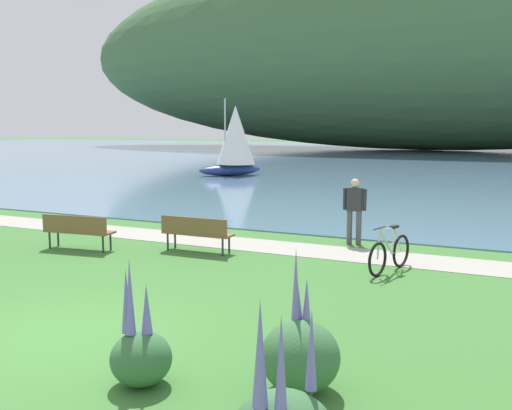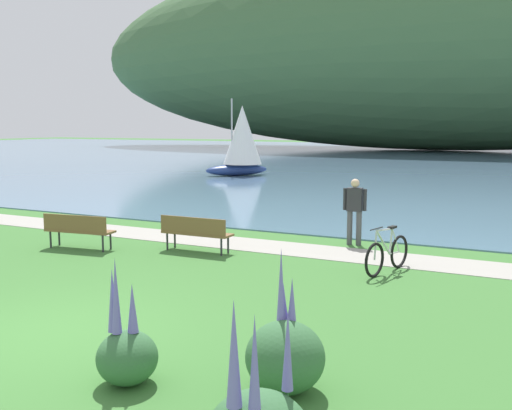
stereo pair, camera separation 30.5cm
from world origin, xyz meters
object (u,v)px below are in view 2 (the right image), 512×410
at_px(bicycle_leaning_near_bench, 387,254).
at_px(sailboat_mid_bay, 242,140).
at_px(park_bench_further_along, 78,228).
at_px(person_at_shoreline, 355,207).
at_px(park_bench_near_camera, 195,231).

bearing_deg(bicycle_leaning_near_bench, sailboat_mid_bay, 125.36).
relative_size(park_bench_further_along, person_at_shoreline, 1.08).
distance_m(bicycle_leaning_near_bench, sailboat_mid_bay, 23.49).
bearing_deg(person_at_shoreline, park_bench_further_along, -149.21).
height_order(park_bench_near_camera, park_bench_further_along, same).
xyz_separation_m(park_bench_further_along, person_at_shoreline, (5.99, 3.57, 0.46)).
relative_size(person_at_shoreline, sailboat_mid_bay, 0.37).
height_order(park_bench_near_camera, person_at_shoreline, person_at_shoreline).
xyz_separation_m(park_bench_near_camera, sailboat_mid_bay, (-8.90, 19.20, 1.67)).
distance_m(bicycle_leaning_near_bench, person_at_shoreline, 2.91).
bearing_deg(sailboat_mid_bay, person_at_shoreline, -54.01).
bearing_deg(bicycle_leaning_near_bench, person_at_shoreline, 120.83).
bearing_deg(person_at_shoreline, bicycle_leaning_near_bench, -59.17).
height_order(park_bench_near_camera, sailboat_mid_bay, sailboat_mid_bay).
xyz_separation_m(bicycle_leaning_near_bench, sailboat_mid_bay, (-13.56, 19.10, 1.79)).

